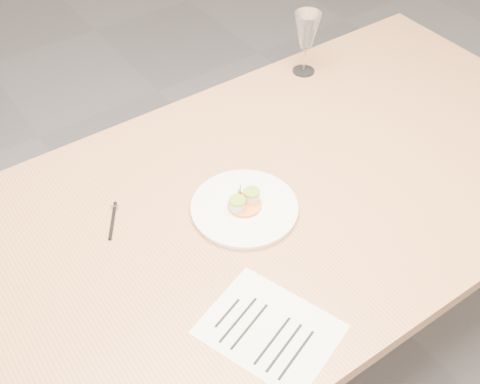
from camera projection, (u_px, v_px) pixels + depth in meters
ground at (213, 378)px, 2.02m from camera, size 7.00×7.00×0.00m
dining_table at (204, 247)px, 1.54m from camera, size 2.40×1.00×0.75m
dinner_plate at (245, 207)px, 1.54m from camera, size 0.28×0.28×0.07m
recipe_sheet at (270, 330)px, 1.29m from camera, size 0.30×0.33×0.00m
ballpoint_pen at (113, 220)px, 1.51m from camera, size 0.08×0.11×0.01m
wine_glass_2 at (307, 32)px, 1.89m from camera, size 0.08×0.08×0.21m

